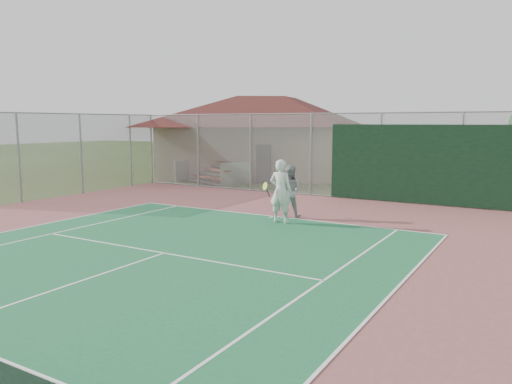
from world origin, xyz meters
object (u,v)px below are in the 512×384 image
at_px(clubhouse, 268,128).
at_px(bleachers, 212,172).
at_px(player_grey_back, 289,192).
at_px(player_white_front, 281,192).

bearing_deg(clubhouse, bleachers, -119.49).
relative_size(bleachers, player_grey_back, 2.16).
xyz_separation_m(clubhouse, player_white_front, (7.42, -12.43, -1.79)).
xyz_separation_m(clubhouse, bleachers, (-0.50, -4.98, -2.18)).
xyz_separation_m(bleachers, player_white_front, (7.92, -7.45, 0.39)).
relative_size(clubhouse, player_grey_back, 8.76).
height_order(player_white_front, player_grey_back, player_white_front).
relative_size(bleachers, player_white_front, 1.87).
distance_m(player_white_front, player_grey_back, 1.01).
xyz_separation_m(clubhouse, player_grey_back, (7.23, -11.45, -1.92)).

